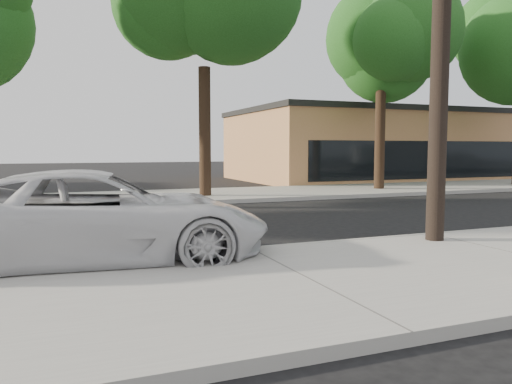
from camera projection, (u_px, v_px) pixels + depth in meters
ground at (215, 237)px, 10.82m from camera, size 120.00×120.00×0.00m
near_sidewalk at (306, 283)px, 6.83m from camera, size 90.00×4.40×0.15m
far_sidewalk at (149, 197)px, 18.68m from camera, size 90.00×5.00×0.15m
curb_near at (249, 252)px, 8.86m from camera, size 90.00×0.12×0.16m
building_main at (385, 147)px, 31.33m from camera, size 18.00×10.00×4.00m
tree_c at (211, 10)px, 18.10m from camera, size 4.96×4.80×9.55m
tree_d at (388, 44)px, 21.37m from camera, size 4.50×4.35×8.75m
police_cruiser at (98, 217)px, 8.18m from camera, size 5.86×3.16×1.56m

